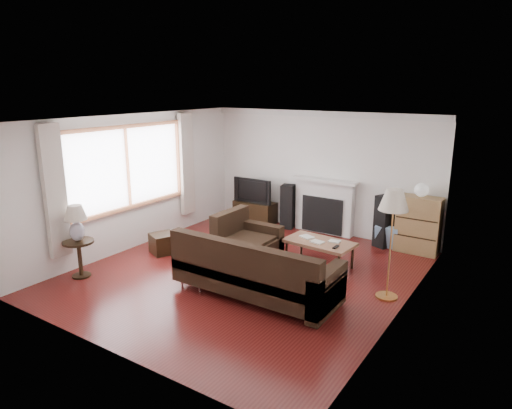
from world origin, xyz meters
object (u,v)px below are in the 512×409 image
Objects in this scene: side_table at (80,259)px; coffee_table at (319,253)px; bookshelf at (418,225)px; floor_lamp at (390,245)px; tv_stand at (255,212)px; sectional_sofa at (256,268)px.

coffee_table is at bearing 39.77° from side_table.
floor_lamp reaches higher than bookshelf.
bookshelf is at bearing 44.08° from side_table.
bookshelf reaches higher than side_table.
sectional_sofa reaches higher than tv_stand.
bookshelf reaches higher than coffee_table.
floor_lamp is at bearing -17.48° from coffee_table.
tv_stand is at bearing 150.88° from coffee_table.
bookshelf is at bearing 64.54° from sectional_sofa.
sectional_sofa reaches higher than side_table.
tv_stand is 0.82× the size of coffee_table.
sectional_sofa is at bearing -115.46° from bookshelf.
bookshelf is 0.91× the size of coffee_table.
floor_lamp reaches higher than sectional_sofa.
tv_stand is 1.56× the size of side_table.
side_table is at bearing -135.92° from bookshelf.
bookshelf reaches higher than tv_stand.
bookshelf is 3.48m from sectional_sofa.
coffee_table is 0.71× the size of floor_lamp.
bookshelf is 2.17m from floor_lamp.
floor_lamp is at bearing -86.43° from bookshelf.
sectional_sofa is at bearing -148.56° from floor_lamp.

